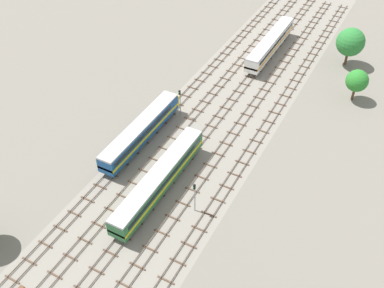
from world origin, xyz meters
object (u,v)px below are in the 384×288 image
object	(u,v)px
signal_post_near	(180,100)
diesel_railcar_far_left_near	(141,130)
passenger_coach_centre_left_nearest	(159,179)
passenger_coach_centre_left_mid	(270,43)
signal_post_nearest	(195,194)

from	to	relation	value
signal_post_near	diesel_railcar_far_left_near	bearing A→B (deg)	-102.63
passenger_coach_centre_left_nearest	signal_post_near	size ratio (longest dim) A/B	3.90
passenger_coach_centre_left_mid	signal_post_nearest	distance (m)	47.37
signal_post_nearest	diesel_railcar_far_left_near	bearing A→B (deg)	148.72
passenger_coach_centre_left_nearest	diesel_railcar_far_left_near	distance (m)	11.72
passenger_coach_centre_left_nearest	signal_post_nearest	size ratio (longest dim) A/B	3.92
diesel_railcar_far_left_near	signal_post_near	world-z (taller)	signal_post_near
passenger_coach_centre_left_nearest	diesel_railcar_far_left_near	size ratio (longest dim) A/B	1.07
passenger_coach_centre_left_nearest	signal_post_nearest	world-z (taller)	signal_post_nearest
passenger_coach_centre_left_mid	signal_post_near	bearing A→B (deg)	-102.65
passenger_coach_centre_left_nearest	signal_post_near	world-z (taller)	signal_post_near
signal_post_nearest	signal_post_near	world-z (taller)	signal_post_near
passenger_coach_centre_left_nearest	passenger_coach_centre_left_mid	xyz separation A→B (m)	(0.00, 45.96, 0.00)
diesel_railcar_far_left_near	passenger_coach_centre_left_mid	bearing A→B (deg)	77.35
diesel_railcar_far_left_near	signal_post_nearest	size ratio (longest dim) A/B	3.65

